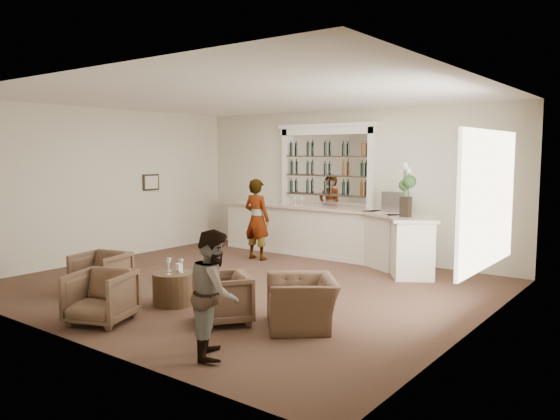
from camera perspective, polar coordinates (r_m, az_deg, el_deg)
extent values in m
plane|color=brown|center=(9.78, -3.55, -7.86)|extent=(8.00, 8.00, 0.00)
cube|color=beige|center=(12.38, 7.02, 2.76)|extent=(8.00, 0.04, 3.30)
cube|color=beige|center=(12.50, -17.67, 2.55)|extent=(0.04, 7.00, 3.30)
cube|color=beige|center=(7.55, 20.05, 0.39)|extent=(0.04, 7.00, 3.30)
cube|color=white|center=(9.54, -3.68, 11.76)|extent=(8.00, 7.00, 0.04)
cube|color=white|center=(8.04, 20.91, 1.03)|extent=(0.05, 2.40, 1.90)
cube|color=black|center=(13.20, -13.34, 2.84)|extent=(0.04, 0.46, 0.38)
cube|color=beige|center=(13.18, -13.27, 2.84)|extent=(0.01, 0.38, 0.30)
cube|color=white|center=(12.73, 2.27, -2.14)|extent=(4.00, 0.70, 1.08)
cube|color=beige|center=(12.64, 2.23, 0.41)|extent=(4.10, 0.82, 0.06)
cube|color=white|center=(11.36, 11.38, -3.24)|extent=(1.12, 1.04, 1.08)
cube|color=beige|center=(11.27, 11.40, -0.39)|extent=(1.27, 1.19, 0.06)
cube|color=white|center=(10.61, 13.57, -3.94)|extent=(1.08, 1.14, 1.08)
cube|color=beige|center=(10.51, 13.60, -0.90)|extent=(1.24, 1.29, 0.06)
cube|color=silver|center=(12.54, 1.39, -4.52)|extent=(4.00, 0.06, 0.10)
cube|color=white|center=(12.61, 5.02, 4.20)|extent=(2.15, 0.02, 1.65)
cube|color=silver|center=(13.23, 0.64, 2.14)|extent=(0.14, 0.16, 2.90)
cube|color=silver|center=(12.01, 9.50, 1.66)|extent=(0.14, 0.16, 2.90)
cube|color=silver|center=(12.56, 4.91, 8.26)|extent=(2.52, 0.16, 0.18)
cube|color=silver|center=(12.57, 4.92, 8.80)|extent=(2.64, 0.20, 0.08)
cube|color=#322319|center=(12.54, 4.73, 1.59)|extent=(2.05, 0.20, 0.03)
cube|color=#322319|center=(12.52, 4.75, 3.60)|extent=(2.05, 0.20, 0.03)
cube|color=#322319|center=(12.51, 4.77, 5.61)|extent=(2.05, 0.20, 0.03)
cylinder|color=#47351F|center=(8.68, -11.05, -8.05)|extent=(0.65, 0.65, 0.50)
imported|color=gray|center=(11.96, -2.43, -0.98)|extent=(0.65, 0.43, 1.78)
imported|color=gray|center=(6.38, -6.85, -8.61)|extent=(0.89, 0.91, 1.47)
imported|color=brown|center=(9.53, -18.19, -6.33)|extent=(0.93, 0.94, 0.71)
imported|color=brown|center=(7.98, -18.22, -8.65)|extent=(1.01, 1.03, 0.73)
imported|color=brown|center=(7.65, -6.04, -9.15)|extent=(1.04, 1.05, 0.69)
imported|color=brown|center=(7.45, 2.29, -9.63)|extent=(1.35, 1.36, 0.67)
cube|color=#AFAFB4|center=(11.39, 12.06, 0.87)|extent=(0.48, 0.40, 0.42)
cube|color=black|center=(10.51, 13.00, 0.33)|extent=(0.17, 0.17, 0.38)
cube|color=white|center=(8.71, -10.49, -5.89)|extent=(0.08, 0.08, 0.12)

